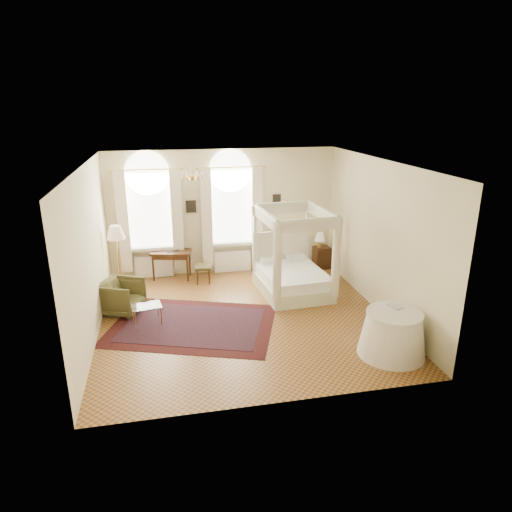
{
  "coord_description": "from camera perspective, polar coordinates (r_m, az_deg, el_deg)",
  "views": [
    {
      "loc": [
        -1.56,
        -8.77,
        4.41
      ],
      "look_at": [
        0.35,
        0.4,
        1.26
      ],
      "focal_mm": 32.0,
      "sensor_mm": 36.0,
      "label": 1
    }
  ],
  "objects": [
    {
      "name": "ground",
      "position": [
        9.94,
        -1.49,
        -7.74
      ],
      "size": [
        6.0,
        6.0,
        0.0
      ],
      "primitive_type": "plane",
      "color": "#97612C",
      "rests_on": "ground"
    },
    {
      "name": "room_walls",
      "position": [
        9.23,
        -1.59,
        3.34
      ],
      "size": [
        6.0,
        6.0,
        6.0
      ],
      "color": "beige",
      "rests_on": "ground"
    },
    {
      "name": "window_left",
      "position": [
        12.01,
        -13.03,
        4.04
      ],
      "size": [
        1.62,
        0.27,
        3.29
      ],
      "color": "white",
      "rests_on": "room_walls"
    },
    {
      "name": "window_right",
      "position": [
        12.13,
        -3.06,
        4.64
      ],
      "size": [
        1.62,
        0.27,
        3.29
      ],
      "color": "white",
      "rests_on": "room_walls"
    },
    {
      "name": "chandelier",
      "position": [
        10.11,
        -7.98,
        9.87
      ],
      "size": [
        0.51,
        0.45,
        0.5
      ],
      "color": "gold",
      "rests_on": "room_walls"
    },
    {
      "name": "wall_pictures",
      "position": [
        12.12,
        -3.69,
        6.57
      ],
      "size": [
        2.54,
        0.03,
        0.39
      ],
      "color": "black",
      "rests_on": "room_walls"
    },
    {
      "name": "canopy_bed",
      "position": [
        11.06,
        4.63,
        -2.32
      ],
      "size": [
        1.7,
        2.03,
        2.07
      ],
      "color": "beige",
      "rests_on": "ground"
    },
    {
      "name": "nightstand",
      "position": [
        12.9,
        8.2,
        -0.16
      ],
      "size": [
        0.46,
        0.42,
        0.61
      ],
      "primitive_type": "cube",
      "rotation": [
        0.0,
        0.0,
        0.1
      ],
      "color": "#3E2311",
      "rests_on": "ground"
    },
    {
      "name": "nightstand_lamp",
      "position": [
        12.69,
        7.97,
        2.26
      ],
      "size": [
        0.28,
        0.28,
        0.41
      ],
      "color": "gold",
      "rests_on": "nightstand"
    },
    {
      "name": "writing_desk",
      "position": [
        12.07,
        -10.56,
        0.12
      ],
      "size": [
        1.1,
        0.73,
        0.76
      ],
      "color": "#3E2311",
      "rests_on": "ground"
    },
    {
      "name": "laptop",
      "position": [
        12.04,
        -10.44,
        0.69
      ],
      "size": [
        0.38,
        0.3,
        0.03
      ],
      "primitive_type": "imported",
      "rotation": [
        0.0,
        0.0,
        3.45
      ],
      "color": "black",
      "rests_on": "writing_desk"
    },
    {
      "name": "stool",
      "position": [
        11.74,
        -6.63,
        -1.57
      ],
      "size": [
        0.44,
        0.44,
        0.46
      ],
      "color": "#493F1F",
      "rests_on": "ground"
    },
    {
      "name": "armchair",
      "position": [
        10.46,
        -16.43,
        -4.9
      ],
      "size": [
        1.08,
        1.07,
        0.75
      ],
      "primitive_type": "imported",
      "rotation": [
        0.0,
        0.0,
        1.15
      ],
      "color": "#433E1C",
      "rests_on": "ground"
    },
    {
      "name": "coffee_table",
      "position": [
        9.8,
        -13.54,
        -6.28
      ],
      "size": [
        0.68,
        0.53,
        0.41
      ],
      "color": "silver",
      "rests_on": "ground"
    },
    {
      "name": "floor_lamp",
      "position": [
        11.26,
        -17.12,
        2.42
      ],
      "size": [
        0.43,
        0.43,
        1.68
      ],
      "color": "gold",
      "rests_on": "ground"
    },
    {
      "name": "oriental_rug",
      "position": [
        9.73,
        -7.9,
        -8.5
      ],
      "size": [
        3.91,
        3.34,
        0.01
      ],
      "color": "#400F0F",
      "rests_on": "ground"
    },
    {
      "name": "side_table",
      "position": [
        8.79,
        16.7,
        -9.29
      ],
      "size": [
        1.23,
        1.23,
        0.84
      ],
      "color": "white",
      "rests_on": "ground"
    },
    {
      "name": "book",
      "position": [
        8.77,
        16.55,
        -6.17
      ],
      "size": [
        0.26,
        0.31,
        0.02
      ],
      "primitive_type": "imported",
      "rotation": [
        0.0,
        0.0,
        0.3
      ],
      "color": "black",
      "rests_on": "side_table"
    }
  ]
}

